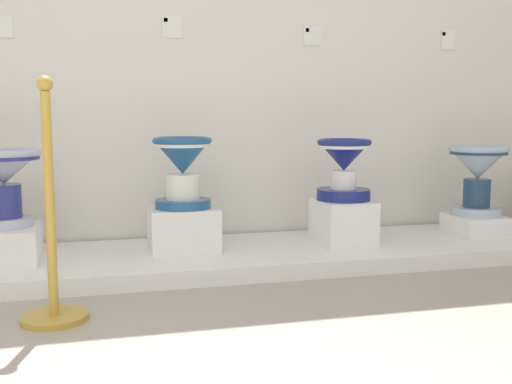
% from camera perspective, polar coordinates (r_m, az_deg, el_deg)
% --- Properties ---
extents(ground_plane, '(6.28, 5.83, 0.02)m').
position_cam_1_polar(ground_plane, '(2.12, 14.30, -16.82)').
color(ground_plane, '#A3998C').
extents(wall_back, '(4.48, 0.06, 2.96)m').
position_cam_1_polar(wall_back, '(4.00, -0.69, 16.29)').
color(wall_back, white).
rests_on(wall_back, ground_plane).
extents(display_platform, '(3.75, 0.88, 0.09)m').
position_cam_1_polar(display_platform, '(3.57, 1.26, -5.84)').
color(display_platform, white).
rests_on(display_platform, ground_plane).
extents(plinth_block_slender_white, '(0.32, 0.39, 0.18)m').
position_cam_1_polar(plinth_block_slender_white, '(3.43, -22.24, -4.57)').
color(plinth_block_slender_white, white).
rests_on(plinth_block_slender_white, display_platform).
extents(antique_toilet_slender_white, '(0.38, 0.38, 0.40)m').
position_cam_1_polar(antique_toilet_slender_white, '(3.37, -22.54, 1.60)').
color(antique_toilet_slender_white, '#B4B6D4').
rests_on(antique_toilet_slender_white, plinth_block_slender_white).
extents(plinth_block_leftmost, '(0.38, 0.31, 0.24)m').
position_cam_1_polar(plinth_block_leftmost, '(3.47, -6.79, -3.45)').
color(plinth_block_leftmost, white).
rests_on(plinth_block_leftmost, display_platform).
extents(antique_toilet_leftmost, '(0.33, 0.33, 0.40)m').
position_cam_1_polar(antique_toilet_leftmost, '(3.42, -6.88, 2.57)').
color(antique_toilet_leftmost, '#21538A').
rests_on(antique_toilet_leftmost, plinth_block_leftmost).
extents(plinth_block_broad_patterned, '(0.30, 0.37, 0.26)m').
position_cam_1_polar(plinth_block_broad_patterned, '(3.68, 8.11, -2.74)').
color(plinth_block_broad_patterned, white).
rests_on(plinth_block_broad_patterned, display_platform).
extents(antique_toilet_broad_patterned, '(0.32, 0.32, 0.36)m').
position_cam_1_polar(antique_toilet_broad_patterned, '(3.64, 8.21, 2.66)').
color(antique_toilet_broad_patterned, navy).
rests_on(antique_toilet_broad_patterned, plinth_block_broad_patterned).
extents(plinth_block_central_ornate, '(0.31, 0.33, 0.12)m').
position_cam_1_polar(plinth_block_central_ornate, '(4.16, 19.79, -2.90)').
color(plinth_block_central_ornate, white).
rests_on(plinth_block_central_ornate, display_platform).
extents(antique_toilet_central_ornate, '(0.37, 0.37, 0.45)m').
position_cam_1_polar(antique_toilet_central_ornate, '(4.12, 19.99, 1.97)').
color(antique_toilet_central_ornate, '#ACBED3').
rests_on(antique_toilet_central_ornate, plinth_block_central_ornate).
extents(info_placard_first, '(0.10, 0.01, 0.12)m').
position_cam_1_polar(info_placard_first, '(3.86, -22.48, 14.10)').
color(info_placard_first, white).
extents(info_placard_second, '(0.12, 0.01, 0.13)m').
position_cam_1_polar(info_placard_second, '(3.86, -7.85, 15.04)').
color(info_placard_second, white).
extents(info_placard_third, '(0.12, 0.01, 0.12)m').
position_cam_1_polar(info_placard_third, '(4.07, 5.29, 14.32)').
color(info_placard_third, white).
extents(info_placard_fourth, '(0.10, 0.01, 0.13)m').
position_cam_1_polar(info_placard_fourth, '(4.50, 17.44, 13.40)').
color(info_placard_fourth, white).
extents(stanchion_post_near_left, '(0.27, 0.27, 1.00)m').
position_cam_1_polar(stanchion_post_near_left, '(2.65, -18.52, -5.56)').
color(stanchion_post_near_left, gold).
rests_on(stanchion_post_near_left, ground_plane).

